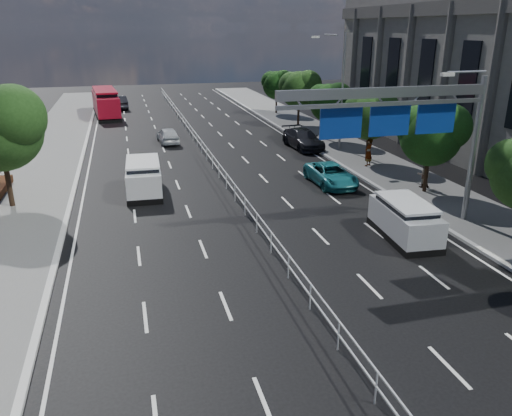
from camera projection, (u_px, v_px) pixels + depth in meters
name	position (u px, v px, depth m)	size (l,w,h in m)	color
ground	(361.00, 384.00, 13.82)	(160.00, 160.00, 0.00)	black
median_fence	(214.00, 164.00, 34.08)	(0.05, 85.00, 1.02)	silver
overhead_gantry	(406.00, 114.00, 22.67)	(10.24, 0.38, 7.45)	gray
streetlight_far	(339.00, 84.00, 38.20)	(2.78, 2.40, 9.00)	gray
far_tree_d	(432.00, 132.00, 28.43)	(3.85, 3.59, 5.34)	black
far_tree_e	(371.00, 114.00, 35.29)	(3.63, 3.38, 5.13)	black
far_tree_f	(329.00, 101.00, 42.13)	(3.52, 3.28, 5.02)	black
far_tree_g	(300.00, 88.00, 48.85)	(3.96, 3.69, 5.45)	black
far_tree_h	(277.00, 83.00, 55.78)	(3.41, 3.18, 4.91)	black
white_minivan	(144.00, 177.00, 29.41)	(2.17, 4.67, 2.00)	black
red_bus	(105.00, 102.00, 55.23)	(3.26, 10.05, 2.95)	black
near_car_silver	(168.00, 135.00, 42.45)	(1.58, 3.92, 1.34)	silver
near_car_dark	(119.00, 103.00, 60.27)	(1.63, 4.66, 1.54)	black
silver_minivan	(405.00, 220.00, 23.12)	(2.21, 4.52, 1.82)	black
parked_car_teal	(331.00, 175.00, 31.11)	(2.17, 4.71, 1.31)	#196B74
parked_car_dark	(303.00, 139.00, 40.66)	(2.12, 5.21, 1.51)	black
pedestrian_a	(369.00, 152.00, 34.73)	(0.71, 0.47, 1.96)	gray
pedestrian_b	(424.00, 175.00, 30.11)	(0.77, 0.60, 1.57)	gray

